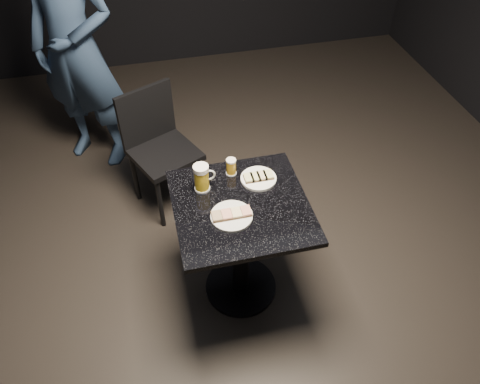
% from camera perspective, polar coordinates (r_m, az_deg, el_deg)
% --- Properties ---
extents(floor, '(6.00, 6.00, 0.00)m').
position_cam_1_polar(floor, '(3.01, 0.09, -11.54)').
color(floor, black).
rests_on(floor, ground).
extents(plate_large, '(0.21, 0.21, 0.01)m').
position_cam_1_polar(plate_large, '(2.36, -1.03, -2.94)').
color(plate_large, silver).
rests_on(plate_large, table).
extents(plate_small, '(0.20, 0.20, 0.01)m').
position_cam_1_polar(plate_small, '(2.56, 2.27, 1.64)').
color(plate_small, white).
rests_on(plate_small, table).
extents(patron, '(0.82, 0.74, 1.87)m').
position_cam_1_polar(patron, '(3.59, -19.47, 16.23)').
color(patron, navy).
rests_on(patron, floor).
extents(table, '(0.70, 0.70, 0.75)m').
position_cam_1_polar(table, '(2.60, 0.10, -5.23)').
color(table, black).
rests_on(table, floor).
extents(beer_mug, '(0.12, 0.08, 0.16)m').
position_cam_1_polar(beer_mug, '(2.46, -4.66, 1.77)').
color(beer_mug, silver).
rests_on(beer_mug, table).
extents(beer_tumbler, '(0.06, 0.06, 0.10)m').
position_cam_1_polar(beer_tumbler, '(2.56, -1.09, 3.10)').
color(beer_tumbler, silver).
rests_on(beer_tumbler, table).
extents(chair, '(0.54, 0.54, 0.87)m').
position_cam_1_polar(chair, '(3.25, -9.90, 5.87)').
color(chair, black).
rests_on(chair, floor).
extents(canapes_on_plate_large, '(0.20, 0.07, 0.02)m').
position_cam_1_polar(canapes_on_plate_large, '(2.34, -1.04, -2.67)').
color(canapes_on_plate_large, '#4C3521').
rests_on(canapes_on_plate_large, plate_large).
extents(canapes_on_plate_small, '(0.16, 0.07, 0.02)m').
position_cam_1_polar(canapes_on_plate_small, '(2.54, 2.28, 1.92)').
color(canapes_on_plate_small, '#4C3521').
rests_on(canapes_on_plate_small, plate_small).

